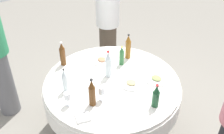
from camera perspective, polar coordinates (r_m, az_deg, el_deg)
The scene contains 18 objects.
ground_plane at distance 3.47m, azimuth 0.00°, elevation -12.69°, with size 10.00×10.00×0.00m, color gray.
dining_table at distance 3.05m, azimuth 0.00°, elevation -5.23°, with size 1.54×1.54×0.74m.
bottle_dark_green_outer at distance 2.62m, azimuth 9.42°, elevation -6.22°, with size 0.07×0.07×0.27m.
bottle_brown_east at distance 2.59m, azimuth -4.32°, elevation -5.60°, with size 0.07×0.07×0.32m.
bottle_brown_left at distance 3.20m, azimuth -10.60°, elevation 2.71°, with size 0.07×0.07×0.31m.
bottle_clear_north at distance 2.79m, azimuth -10.11°, elevation -2.98°, with size 0.06×0.06×0.28m.
bottle_clear_front at distance 2.94m, azimuth -0.81°, elevation 0.50°, with size 0.07×0.07×0.33m.
bottle_green_far at distance 3.16m, azimuth 2.09°, elevation 2.34°, with size 0.06×0.06×0.25m.
bottle_amber_inner at distance 3.27m, azimuth 3.50°, elevation 4.30°, with size 0.07×0.07×0.33m.
wine_glass_north at distance 2.64m, azimuth -9.56°, elevation -6.31°, with size 0.07×0.07×0.15m.
wine_glass_front at distance 2.66m, azimuth -2.26°, elevation -5.15°, with size 0.07×0.07×0.17m.
plate_south at distance 3.01m, azimuth 9.52°, elevation -2.57°, with size 0.25×0.25×0.04m.
plate_mid at distance 2.92m, azimuth 4.14°, elevation -3.54°, with size 0.25×0.25×0.04m.
plate_rear at distance 3.27m, azimuth -2.18°, elevation 1.43°, with size 0.24×0.24×0.04m.
fork_east at distance 2.54m, azimuth 2.63°, elevation -11.14°, with size 0.18×0.02×0.01m, color silver.
spoon_left at distance 3.04m, azimuth -4.91°, elevation -1.93°, with size 0.18×0.02×0.01m, color silver.
folded_napkin at distance 2.56m, azimuth -6.30°, elevation -10.64°, with size 0.13×0.13×0.02m, color white.
person_left at distance 3.95m, azimuth -0.92°, elevation 9.17°, with size 0.34×0.34×1.59m.
Camera 1 is at (1.83, -1.41, 2.59)m, focal length 42.54 mm.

